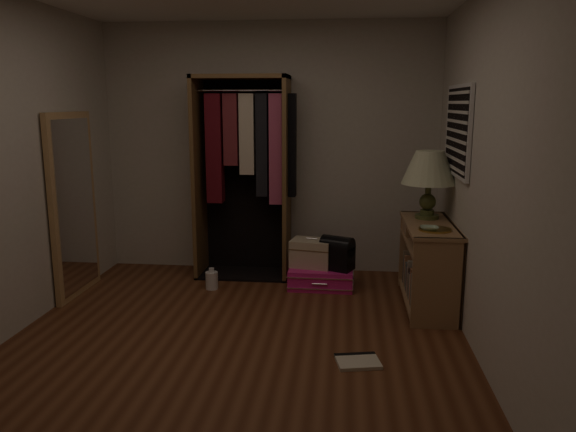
% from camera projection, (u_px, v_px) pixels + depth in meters
% --- Properties ---
extents(ground, '(4.00, 4.00, 0.00)m').
position_uv_depth(ground, '(235.00, 344.00, 4.21)').
color(ground, '#542B18').
rests_on(ground, ground).
extents(room_walls, '(3.52, 4.02, 2.60)m').
position_uv_depth(room_walls, '(243.00, 143.00, 3.94)').
color(room_walls, beige).
rests_on(room_walls, ground).
extents(console_bookshelf, '(0.42, 1.12, 0.75)m').
position_uv_depth(console_bookshelf, '(427.00, 262.00, 4.99)').
color(console_bookshelf, '#926A47').
rests_on(console_bookshelf, ground).
extents(open_wardrobe, '(1.02, 0.50, 2.05)m').
position_uv_depth(open_wardrobe, '(247.00, 160.00, 5.71)').
color(open_wardrobe, brown).
rests_on(open_wardrobe, ground).
extents(floor_mirror, '(0.06, 0.80, 1.70)m').
position_uv_depth(floor_mirror, '(74.00, 205.00, 5.19)').
color(floor_mirror, tan).
rests_on(floor_mirror, ground).
extents(pink_suitcase, '(0.64, 0.47, 0.19)m').
position_uv_depth(pink_suitcase, '(321.00, 277.00, 5.52)').
color(pink_suitcase, '#DC1A7E').
rests_on(pink_suitcase, ground).
extents(train_case, '(0.44, 0.35, 0.29)m').
position_uv_depth(train_case, '(312.00, 253.00, 5.52)').
color(train_case, '#BAAC8E').
rests_on(train_case, pink_suitcase).
extents(black_bag, '(0.36, 0.30, 0.33)m').
position_uv_depth(black_bag, '(337.00, 252.00, 5.41)').
color(black_bag, black).
rests_on(black_bag, pink_suitcase).
extents(table_lamp, '(0.52, 0.52, 0.61)m').
position_uv_depth(table_lamp, '(429.00, 169.00, 5.00)').
color(table_lamp, '#434E25').
rests_on(table_lamp, console_bookshelf).
extents(brass_tray, '(0.32, 0.32, 0.02)m').
position_uv_depth(brass_tray, '(435.00, 229.00, 4.61)').
color(brass_tray, '#AE8E43').
rests_on(brass_tray, console_bookshelf).
extents(ceramic_bowl, '(0.16, 0.16, 0.04)m').
position_uv_depth(ceramic_bowl, '(429.00, 229.00, 4.59)').
color(ceramic_bowl, '#95B395').
rests_on(ceramic_bowl, console_bookshelf).
extents(white_jug, '(0.15, 0.15, 0.21)m').
position_uv_depth(white_jug, '(212.00, 280.00, 5.45)').
color(white_jug, silver).
rests_on(white_jug, ground).
extents(floor_book, '(0.34, 0.29, 0.03)m').
position_uv_depth(floor_book, '(357.00, 361.00, 3.92)').
color(floor_book, beige).
rests_on(floor_book, ground).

